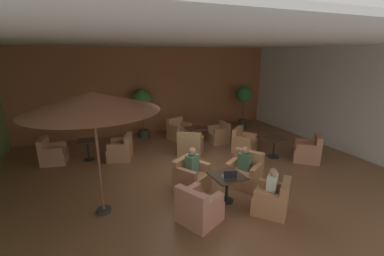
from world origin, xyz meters
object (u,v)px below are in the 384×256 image
Objects in this scene: armchair_front_left_south at (191,177)px; patio_umbrella_tall_red at (92,102)px; armchair_rear_right_north at (219,135)px; armchair_front_left_north at (272,200)px; armchair_front_right_east at (121,150)px; iced_drink_cup at (226,175)px; open_laptop at (230,176)px; potted_tree_mid_left at (142,103)px; armchair_rear_right_south at (190,146)px; cafe_table_rear_right at (196,132)px; patron_by_window at (272,184)px; potted_tree_left_corner at (244,97)px; patron_blue_shirt at (192,162)px; cafe_table_front_right at (88,145)px; armchair_front_right_north at (53,154)px; armchair_front_left_east at (245,173)px; armchair_mid_center_east at (243,143)px; cafe_table_front_left at (227,180)px; armchair_front_left_west at (199,208)px; armchair_mid_center_north at (308,151)px; armchair_rear_right_east at (179,131)px; patron_with_friend at (245,159)px.

patio_umbrella_tall_red is (-2.22, -0.23, 2.20)m from armchair_front_left_south.
armchair_rear_right_north is at bearing 50.69° from armchair_front_left_south.
armchair_front_right_east is (-2.68, 4.45, 0.02)m from armchair_front_left_north.
patio_umbrella_tall_red is at bearing 164.64° from iced_drink_cup.
patio_umbrella_tall_red is 3.39m from open_laptop.
potted_tree_mid_left reaches higher than armchair_front_left_north.
cafe_table_rear_right is at bearing 56.05° from armchair_rear_right_south.
armchair_rear_right_south is at bearing 95.15° from patron_by_window.
potted_tree_left_corner is at bearing 16.68° from armchair_front_right_east.
armchair_rear_right_south reaches higher than armchair_front_left_north.
armchair_rear_right_north is 1.14× the size of patron_blue_shirt.
potted_tree_mid_left is 3.16× the size of patron_by_window.
armchair_front_right_north is (-1.07, 0.18, -0.20)m from cafe_table_front_right.
armchair_front_left_east is 1.04× the size of armchair_front_left_south.
armchair_rear_right_north is 0.39× the size of potted_tree_mid_left.
potted_tree_left_corner reaches higher than cafe_table_rear_right.
patio_umbrella_tall_red is (-5.01, -1.98, 2.20)m from armchair_mid_center_east.
patron_by_window is (-1.55, -3.41, 0.38)m from armchair_mid_center_east.
armchair_front_left_west reaches higher than cafe_table_front_left.
armchair_mid_center_east is at bearing -45.66° from potted_tree_mid_left.
cafe_table_front_left is 3.13m from armchair_rear_right_south.
armchair_front_left_south is 1.04× the size of armchair_front_left_west.
armchair_front_right_east is (-1.01, 4.13, -0.01)m from armchair_front_left_west.
armchair_rear_right_north is 6.11m from patio_umbrella_tall_red.
potted_tree_left_corner reaches higher than armchair_front_left_west.
armchair_mid_center_east reaches higher than cafe_table_front_right.
iced_drink_cup is at bearing -163.12° from armchair_mid_center_north.
armchair_mid_center_north is 1.44× the size of cafe_table_rear_right.
armchair_front_right_north is at bearing 177.54° from armchair_rear_right_north.
armchair_front_right_north is 4.97m from cafe_table_rear_right.
armchair_rear_right_south is at bearing -96.79° from armchair_rear_right_east.
armchair_front_right_east reaches higher than armchair_front_left_south.
armchair_mid_center_east is 0.51× the size of potted_tree_mid_left.
potted_tree_mid_left is at bearing 102.48° from patron_by_window.
armchair_front_right_north reaches higher than cafe_table_rear_right.
armchair_front_right_north is 4.66m from armchair_rear_right_east.
potted_tree_left_corner is at bearing 9.09° from armchair_front_right_north.
cafe_table_front_right is at bearing 93.64° from patio_umbrella_tall_red.
armchair_front_right_north is (-3.50, 3.26, -0.00)m from armchair_front_left_south.
armchair_rear_right_south is (4.40, -1.06, 0.01)m from armchair_front_right_north.
cafe_table_rear_right is 0.27× the size of patio_umbrella_tall_red.
armchair_mid_center_north is 1.32× the size of armchair_rear_right_north.
patio_umbrella_tall_red is at bearing 148.00° from armchair_front_left_west.
cafe_table_front_left is at bearing 39.12° from iced_drink_cup.
cafe_table_front_right is 4.90m from armchair_rear_right_north.
patron_blue_shirt is (0.02, -0.03, 0.45)m from armchair_front_left_south.
patron_blue_shirt is 1.09× the size of patron_by_window.
potted_tree_left_corner is at bearing 32.37° from armchair_rear_right_south.
patron_with_friend is (1.60, -5.13, -0.77)m from potted_tree_mid_left.
armchair_front_left_west is (-1.66, 0.32, 0.03)m from armchair_front_left_north.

